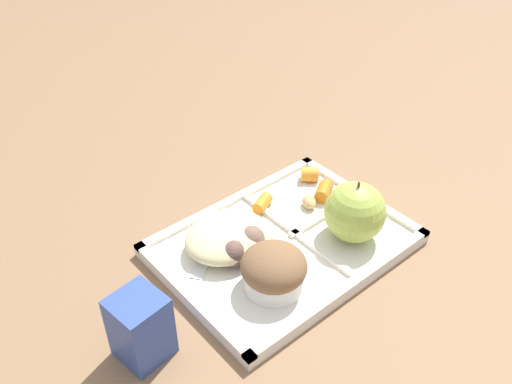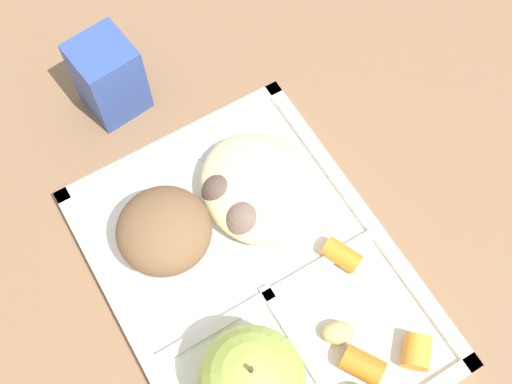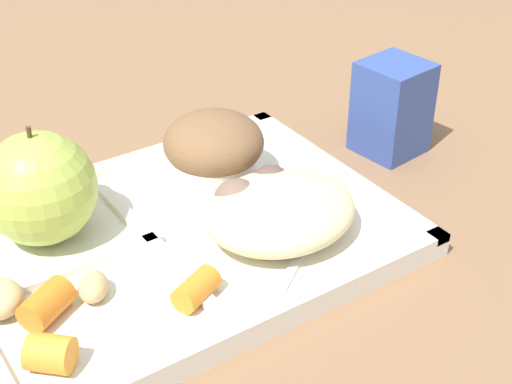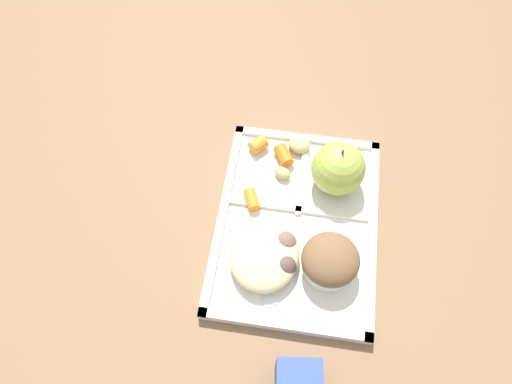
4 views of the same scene
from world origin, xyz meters
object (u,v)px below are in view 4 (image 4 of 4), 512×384
at_px(green_apple, 338,168).
at_px(plastic_fork, 259,281).
at_px(lunch_tray, 296,224).
at_px(bran_muffin, 330,261).

xyz_separation_m(green_apple, plastic_fork, (0.19, -0.10, -0.04)).
bearing_deg(green_apple, lunch_tray, -33.14).
distance_m(lunch_tray, bran_muffin, 0.09).
height_order(lunch_tray, bran_muffin, bran_muffin).
height_order(green_apple, plastic_fork, green_apple).
relative_size(lunch_tray, green_apple, 3.57).
relative_size(lunch_tray, bran_muffin, 3.96).
height_order(lunch_tray, plastic_fork, lunch_tray).
bearing_deg(lunch_tray, plastic_fork, -23.59).
relative_size(lunch_tray, plastic_fork, 2.39).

